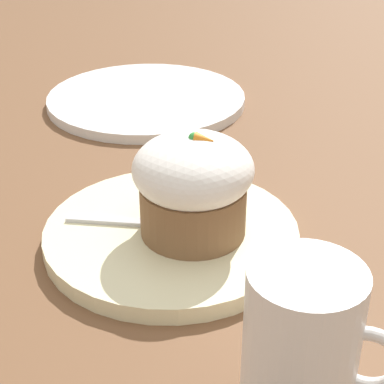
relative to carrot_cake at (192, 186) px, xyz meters
name	(u,v)px	position (x,y,z in m)	size (l,w,h in m)	color
ground_plane	(171,242)	(-0.02, 0.00, -0.06)	(4.00, 4.00, 0.00)	brown
dessert_plate	(171,234)	(-0.02, 0.00, -0.06)	(0.23, 0.23, 0.02)	beige
carrot_cake	(192,186)	(0.00, 0.00, 0.00)	(0.11, 0.11, 0.10)	brown
spoon	(158,223)	(-0.03, 0.00, -0.05)	(0.12, 0.05, 0.01)	silver
coffee_cup	(303,345)	(0.12, -0.16, -0.01)	(0.10, 0.07, 0.11)	white
side_plate	(146,99)	(-0.17, 0.32, -0.06)	(0.27, 0.27, 0.01)	white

